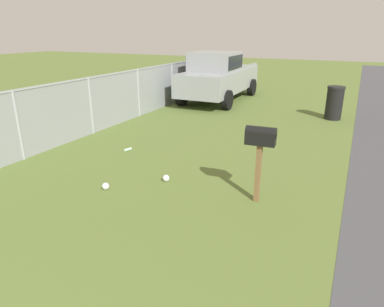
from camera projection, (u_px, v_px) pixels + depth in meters
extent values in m
cube|color=brown|center=(258.00, 173.00, 6.03)|extent=(0.09, 0.09, 1.07)
cube|color=black|center=(260.00, 138.00, 5.81)|extent=(0.24, 0.53, 0.22)
cylinder|color=black|center=(261.00, 132.00, 5.77)|extent=(0.24, 0.53, 0.20)
cube|color=red|center=(262.00, 133.00, 5.88)|extent=(0.02, 0.04, 0.18)
cube|color=#93999E|center=(220.00, 80.00, 14.90)|extent=(5.31, 2.02, 0.90)
cube|color=#93999E|center=(215.00, 61.00, 14.08)|extent=(1.82, 1.81, 0.76)
cube|color=black|center=(215.00, 61.00, 14.08)|extent=(1.77, 1.85, 0.53)
cube|color=#93999E|center=(248.00, 66.00, 15.37)|extent=(2.75, 0.12, 0.12)
cube|color=#93999E|center=(211.00, 65.00, 16.08)|extent=(2.75, 0.12, 0.12)
cylinder|color=black|center=(227.00, 100.00, 13.20)|extent=(0.76, 0.27, 0.76)
cylinder|color=black|center=(182.00, 96.00, 13.97)|extent=(0.76, 0.27, 0.76)
cylinder|color=black|center=(252.00, 87.00, 16.17)|extent=(0.76, 0.27, 0.76)
cylinder|color=black|center=(213.00, 85.00, 16.94)|extent=(0.76, 0.27, 0.76)
cylinder|color=black|center=(334.00, 104.00, 11.75)|extent=(0.55, 0.55, 1.05)
cylinder|color=black|center=(337.00, 88.00, 11.56)|extent=(0.58, 0.58, 0.08)
cylinder|color=#9EA3A8|center=(18.00, 126.00, 7.93)|extent=(0.07, 0.07, 1.66)
cylinder|color=#9EA3A8|center=(91.00, 106.00, 10.01)|extent=(0.07, 0.07, 1.66)
cylinder|color=#9EA3A8|center=(138.00, 93.00, 12.09)|extent=(0.07, 0.07, 1.66)
cylinder|color=#9EA3A8|center=(172.00, 84.00, 14.17)|extent=(0.07, 0.07, 1.66)
cylinder|color=#9EA3A8|center=(197.00, 77.00, 16.26)|extent=(0.07, 0.07, 1.66)
cube|color=#9EA3A8|center=(55.00, 84.00, 8.70)|extent=(17.19, 0.04, 0.04)
cube|color=gray|center=(59.00, 115.00, 8.97)|extent=(17.19, 0.01, 1.66)
sphere|color=silver|center=(166.00, 178.00, 6.98)|extent=(0.14, 0.14, 0.14)
cylinder|color=#B2D8BF|center=(128.00, 150.00, 8.76)|extent=(0.23, 0.12, 0.07)
sphere|color=silver|center=(106.00, 186.00, 6.62)|extent=(0.14, 0.14, 0.14)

